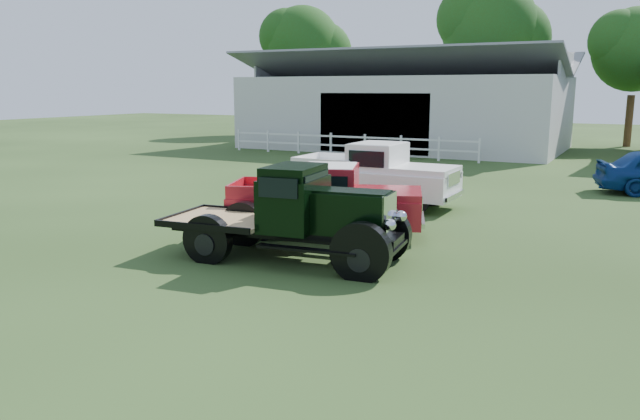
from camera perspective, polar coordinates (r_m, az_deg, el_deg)
The scene contains 9 objects.
ground at distance 12.30m, azimuth -3.44°, elevation -5.67°, with size 120.00×120.00×0.00m, color #233514.
shed_left at distance 38.39m, azimuth 7.81°, elevation 9.85°, with size 18.80×10.20×5.60m, color #BBBBBB, non-canonical shape.
fence_rail at distance 33.35m, azimuth 2.54°, elevation 5.98°, with size 14.20×0.16×1.20m, color white, non-canonical shape.
tree_a at distance 49.39m, azimuth -1.61°, elevation 13.03°, with size 6.30×6.30×10.50m, color #19591B, non-canonical shape.
tree_b at distance 45.27m, azimuth 15.16°, elevation 13.48°, with size 6.90×6.90×11.50m, color #19591B, non-canonical shape.
tree_c at distance 43.10m, azimuth 26.73°, elevation 11.18°, with size 5.40×5.40×9.00m, color #19591B, non-canonical shape.
vintage_flatbed at distance 12.91m, azimuth -2.77°, elevation -0.30°, with size 5.04×2.00×2.00m, color black, non-canonical shape.
red_pickup at distance 15.17m, azimuth 0.52°, elevation 0.94°, with size 4.78×1.84×1.74m, color #AC1A24, non-canonical shape.
white_pickup at distance 19.15m, azimuth 5.00°, elevation 3.23°, with size 5.14×1.99×1.89m, color white, non-canonical shape.
Camera 1 is at (6.11, -10.07, 3.53)m, focal length 35.00 mm.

